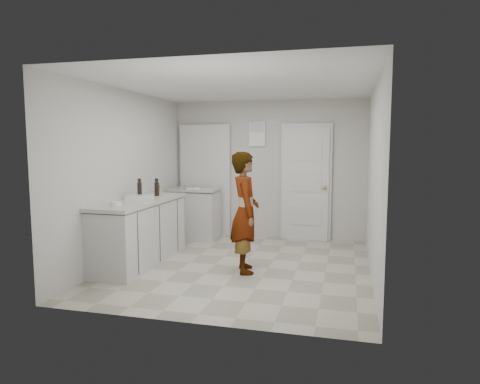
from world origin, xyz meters
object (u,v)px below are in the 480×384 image
(spice_jar, at_px, (160,193))
(egg_bowl, at_px, (116,204))
(person, at_px, (245,212))
(cake_mix_box, at_px, (158,190))
(oil_cruet_a, at_px, (157,187))
(baking_dish, at_px, (140,198))
(oil_cruet_b, at_px, (140,189))

(spice_jar, height_order, egg_bowl, spice_jar)
(person, height_order, cake_mix_box, person)
(person, bearing_deg, oil_cruet_a, 50.89)
(spice_jar, relative_size, oil_cruet_a, 0.28)
(cake_mix_box, xyz_separation_m, baking_dish, (-0.02, -0.56, -0.05))
(person, distance_m, baking_dish, 1.56)
(person, height_order, oil_cruet_a, person)
(cake_mix_box, distance_m, egg_bowl, 1.20)
(person, bearing_deg, egg_bowl, 90.93)
(spice_jar, distance_m, oil_cruet_b, 0.44)
(oil_cruet_b, height_order, baking_dish, oil_cruet_b)
(oil_cruet_b, distance_m, egg_bowl, 0.78)
(oil_cruet_b, bearing_deg, cake_mix_box, 78.36)
(egg_bowl, bearing_deg, baking_dish, 89.40)
(egg_bowl, bearing_deg, oil_cruet_a, 87.73)
(baking_dish, distance_m, egg_bowl, 0.64)
(spice_jar, height_order, baking_dish, spice_jar)
(person, height_order, egg_bowl, person)
(spice_jar, bearing_deg, oil_cruet_a, -115.23)
(spice_jar, distance_m, oil_cruet_a, 0.11)
(oil_cruet_b, xyz_separation_m, egg_bowl, (0.06, -0.77, -0.11))
(person, relative_size, oil_cruet_a, 5.89)
(baking_dish, bearing_deg, oil_cruet_a, 85.57)
(spice_jar, xyz_separation_m, oil_cruet_b, (-0.13, -0.41, 0.10))
(person, xyz_separation_m, oil_cruet_b, (-1.62, 0.16, 0.26))
(baking_dish, bearing_deg, cake_mix_box, 87.47)
(oil_cruet_b, xyz_separation_m, baking_dish, (0.06, -0.13, -0.11))
(baking_dish, bearing_deg, oil_cruet_b, 116.22)
(cake_mix_box, bearing_deg, spice_jar, -25.17)
(egg_bowl, bearing_deg, spice_jar, 86.66)
(person, distance_m, spice_jar, 1.61)
(oil_cruet_a, bearing_deg, oil_cruet_b, -105.79)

